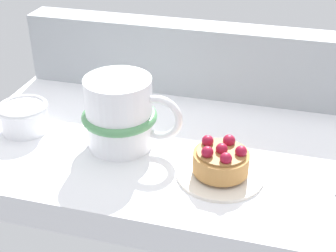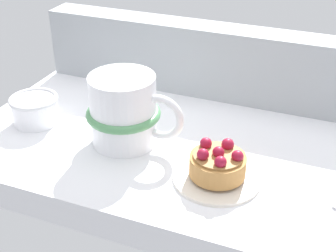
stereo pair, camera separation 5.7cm
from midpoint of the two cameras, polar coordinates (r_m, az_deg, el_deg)
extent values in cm
cube|color=white|center=(64.01, 7.30, -3.74)|extent=(64.52, 34.54, 4.08)
cube|color=#9EA3A8|center=(73.12, 10.78, 7.26)|extent=(63.23, 5.20, 11.02)
cylinder|color=silver|center=(56.35, 8.85, -6.15)|extent=(10.45, 10.45, 0.82)
cylinder|color=silver|center=(56.47, 8.83, -6.32)|extent=(5.75, 5.75, 0.41)
cylinder|color=#B77F42|center=(55.42, 8.98, -4.82)|extent=(6.64, 6.64, 2.40)
cylinder|color=olive|center=(54.66, 9.09, -3.67)|extent=(5.84, 5.84, 0.30)
sphere|color=maroon|center=(54.41, 9.13, -3.27)|extent=(1.41, 1.41, 1.41)
sphere|color=maroon|center=(54.10, 11.43, -3.70)|extent=(1.39, 1.39, 1.39)
sphere|color=maroon|center=(55.94, 10.16, -2.30)|extent=(1.50, 1.50, 1.50)
sphere|color=maroon|center=(55.68, 7.54, -2.19)|extent=(1.42, 1.42, 1.42)
sphere|color=maroon|center=(53.51, 7.30, -3.55)|extent=(1.42, 1.42, 1.42)
sphere|color=maroon|center=(52.75, 9.48, -4.44)|extent=(1.40, 1.40, 1.40)
cylinder|color=white|center=(60.56, -2.79, 1.87)|extent=(8.57, 8.57, 9.46)
torus|color=#569960|center=(60.79, -2.78, 1.47)|extent=(9.75, 9.75, 1.14)
torus|color=white|center=(58.82, 1.84, 0.97)|extent=(6.27, 0.97, 6.27)
cylinder|color=white|center=(68.37, -13.56, 1.77)|extent=(6.38, 6.38, 3.63)
torus|color=silver|center=(67.54, -13.74, 3.12)|extent=(6.86, 6.86, 0.60)
camera|label=1|loc=(0.03, -87.14, 1.69)|focal=50.24mm
camera|label=2|loc=(0.03, 92.86, -1.69)|focal=50.24mm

